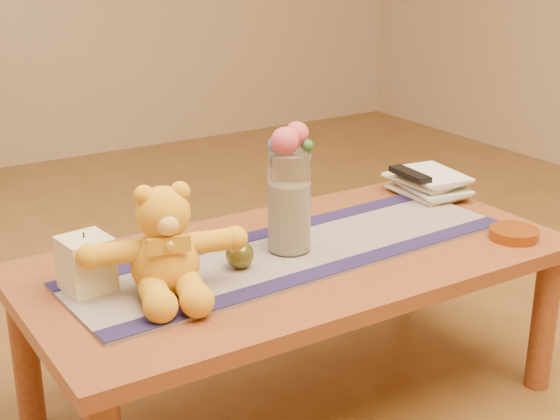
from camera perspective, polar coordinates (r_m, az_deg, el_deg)
floor at (r=2.29m, az=1.09°, el=-13.55°), size 5.50×5.50×0.00m
coffee_table_top at (r=2.09m, az=1.16°, el=-3.63°), size 1.40×0.70×0.04m
table_leg_fr at (r=2.39m, az=18.17°, el=-7.49°), size 0.07×0.07×0.41m
table_leg_bl at (r=2.20m, az=-17.55°, el=-9.86°), size 0.07×0.07×0.41m
table_leg_br at (r=2.75m, az=8.97°, el=-3.04°), size 0.07×0.07×0.41m
persian_runner at (r=2.08m, az=1.07°, el=-2.99°), size 1.22×0.41×0.01m
runner_border_near at (r=1.97m, az=3.56°, el=-4.18°), size 1.20×0.12×0.00m
runner_border_far at (r=2.19m, az=-1.16°, el=-1.67°), size 1.20×0.12×0.00m
teddy_bear at (r=1.83m, az=-8.21°, el=-2.19°), size 0.42×0.37×0.24m
pillar_candle at (r=1.89m, az=-13.55°, el=-3.71°), size 0.12×0.12×0.13m
candle_wick at (r=1.87m, az=-13.72°, el=-1.74°), size 0.00×0.00×0.01m
glass_vase at (r=2.04m, az=0.65°, el=0.55°), size 0.11×0.11×0.26m
potpourri_fill at (r=2.05m, az=0.65°, el=-0.48°), size 0.09×0.09×0.18m
rose_left at (r=1.97m, az=0.34°, el=4.90°), size 0.07×0.07×0.07m
rose_right at (r=2.00m, az=1.19°, el=5.44°), size 0.06×0.06×0.06m
blue_flower_back at (r=2.02m, az=0.37°, el=5.10°), size 0.04×0.04×0.04m
blue_flower_side at (r=1.99m, az=-0.37°, el=4.63°), size 0.04×0.04×0.04m
leaf_sprig at (r=2.00m, az=1.95°, el=4.60°), size 0.03×0.03×0.03m
bronze_ball at (r=1.97m, az=-2.86°, el=-3.18°), size 0.07×0.07×0.07m
book_bottom at (r=2.51m, az=8.95°, el=0.95°), size 0.17×0.23×0.02m
book_lower at (r=2.50m, az=9.12°, el=1.35°), size 0.20×0.25×0.02m
book_upper at (r=2.49m, az=8.85°, el=1.78°), size 0.17×0.23×0.02m
book_top at (r=2.49m, az=9.12°, el=2.19°), size 0.19×0.24×0.02m
tv_remote at (r=2.48m, az=9.18°, el=2.52°), size 0.06×0.16×0.02m
amber_dish at (r=2.26m, az=16.22°, el=-1.62°), size 0.16×0.16×0.03m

